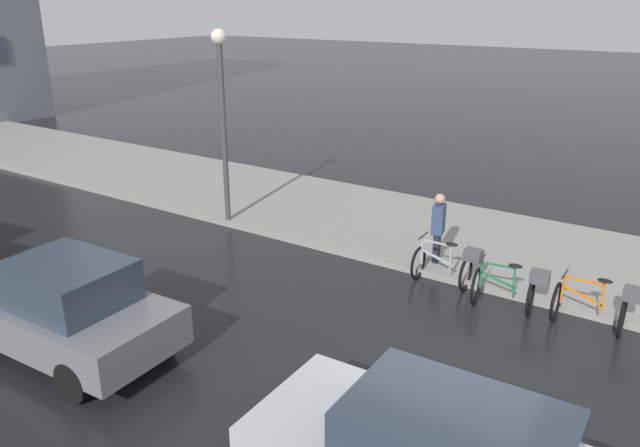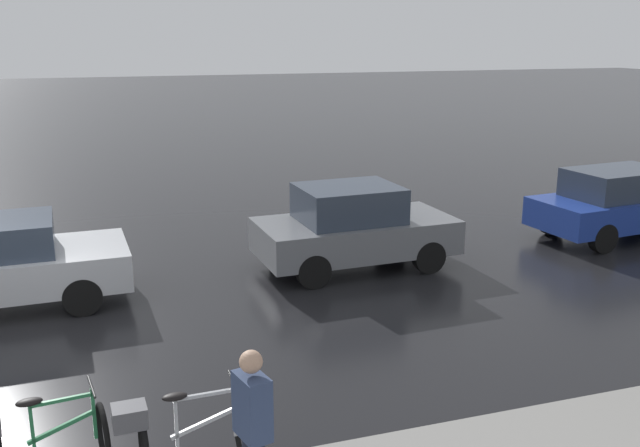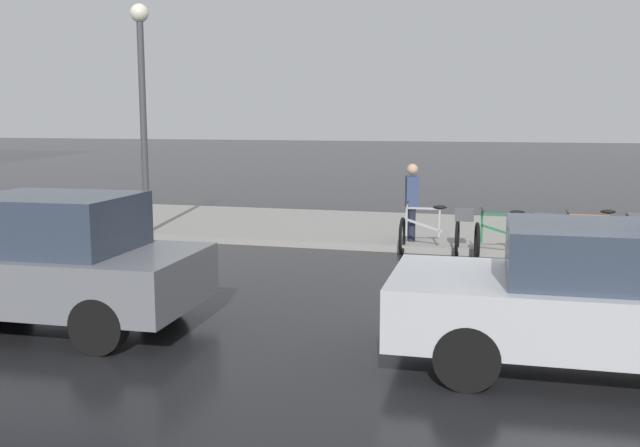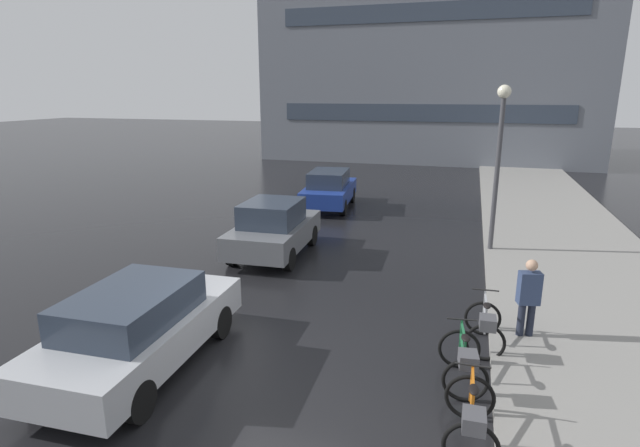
% 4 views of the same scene
% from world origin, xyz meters
% --- Properties ---
extents(ground_plane, '(140.00, 140.00, 0.00)m').
position_xyz_m(ground_plane, '(0.00, 0.00, 0.00)').
color(ground_plane, black).
extents(bicycle_second, '(0.85, 1.38, 0.98)m').
position_xyz_m(bicycle_second, '(3.13, 0.24, 0.49)').
color(bicycle_second, black).
rests_on(bicycle_second, ground).
extents(bicycle_third, '(0.75, 1.36, 1.01)m').
position_xyz_m(bicycle_third, '(3.48, 1.64, 0.49)').
color(bicycle_third, black).
rests_on(bicycle_third, ground).
extents(car_grey, '(2.02, 3.91, 1.65)m').
position_xyz_m(car_grey, '(-2.41, 5.81, 0.82)').
color(car_grey, slate).
rests_on(car_grey, ground).
extents(car_blue, '(2.15, 4.29, 1.58)m').
position_xyz_m(car_blue, '(-2.55, 12.32, 0.80)').
color(car_blue, navy).
rests_on(car_blue, ground).
extents(pedestrian, '(0.45, 0.33, 1.68)m').
position_xyz_m(pedestrian, '(4.24, 2.24, 0.95)').
color(pedestrian, '#1E2333').
rests_on(pedestrian, ground).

